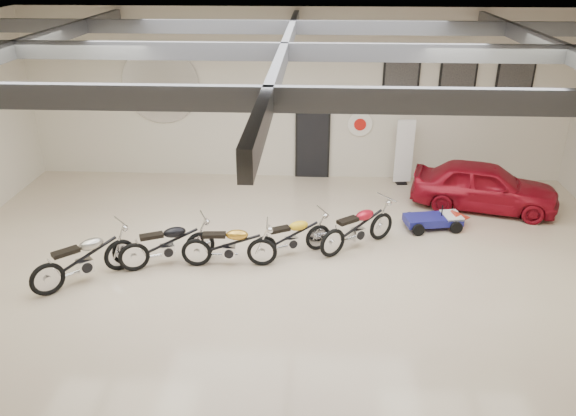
# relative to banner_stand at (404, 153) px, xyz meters

# --- Properties ---
(floor) EXTENTS (16.00, 12.00, 0.01)m
(floor) POSITION_rel_banner_stand_xyz_m (-3.20, -5.50, -0.97)
(floor) COLOR beige
(floor) RESTS_ON ground
(ceiling) EXTENTS (16.00, 12.00, 0.01)m
(ceiling) POSITION_rel_banner_stand_xyz_m (-3.20, -5.50, 4.03)
(ceiling) COLOR slate
(ceiling) RESTS_ON back_wall
(back_wall) EXTENTS (16.00, 0.02, 5.00)m
(back_wall) POSITION_rel_banner_stand_xyz_m (-3.20, 0.50, 1.53)
(back_wall) COLOR beige
(back_wall) RESTS_ON floor
(ceiling_beams) EXTENTS (15.80, 11.80, 0.32)m
(ceiling_beams) POSITION_rel_banner_stand_xyz_m (-3.20, -5.50, 3.78)
(ceiling_beams) COLOR #505157
(ceiling_beams) RESTS_ON ceiling
(door) EXTENTS (0.92, 0.08, 2.10)m
(door) POSITION_rel_banner_stand_xyz_m (-2.70, 0.45, 0.08)
(door) COLOR black
(door) RESTS_ON back_wall
(logo_plaque) EXTENTS (2.30, 0.06, 1.16)m
(logo_plaque) POSITION_rel_banner_stand_xyz_m (-7.20, 0.45, 1.83)
(logo_plaque) COLOR silver
(logo_plaque) RESTS_ON back_wall
(poster_left) EXTENTS (1.05, 0.08, 1.35)m
(poster_left) POSITION_rel_banner_stand_xyz_m (-0.20, 0.46, 2.13)
(poster_left) COLOR black
(poster_left) RESTS_ON back_wall
(poster_mid) EXTENTS (1.05, 0.08, 1.35)m
(poster_mid) POSITION_rel_banner_stand_xyz_m (1.40, 0.46, 2.13)
(poster_mid) COLOR black
(poster_mid) RESTS_ON back_wall
(poster_right) EXTENTS (1.05, 0.08, 1.35)m
(poster_right) POSITION_rel_banner_stand_xyz_m (3.00, 0.46, 2.13)
(poster_right) COLOR black
(poster_right) RESTS_ON back_wall
(oil_sign) EXTENTS (0.72, 0.10, 0.72)m
(oil_sign) POSITION_rel_banner_stand_xyz_m (-1.30, 0.45, 0.73)
(oil_sign) COLOR white
(oil_sign) RESTS_ON back_wall
(banner_stand) EXTENTS (0.55, 0.27, 1.95)m
(banner_stand) POSITION_rel_banner_stand_xyz_m (0.00, 0.00, 0.00)
(banner_stand) COLOR white
(banner_stand) RESTS_ON floor
(motorcycle_silver) EXTENTS (2.10, 2.02, 1.16)m
(motorcycle_silver) POSITION_rel_banner_stand_xyz_m (-7.40, -5.86, -0.40)
(motorcycle_silver) COLOR silver
(motorcycle_silver) RESTS_ON floor
(motorcycle_black) EXTENTS (2.17, 1.44, 1.08)m
(motorcycle_black) POSITION_rel_banner_stand_xyz_m (-5.84, -5.08, -0.43)
(motorcycle_black) COLOR silver
(motorcycle_black) RESTS_ON floor
(motorcycle_gold) EXTENTS (2.10, 0.77, 1.07)m
(motorcycle_gold) POSITION_rel_banner_stand_xyz_m (-4.46, -5.05, -0.44)
(motorcycle_gold) COLOR silver
(motorcycle_gold) RESTS_ON floor
(motorcycle_yellow) EXTENTS (2.01, 1.43, 1.02)m
(motorcycle_yellow) POSITION_rel_banner_stand_xyz_m (-3.11, -4.52, -0.47)
(motorcycle_yellow) COLOR silver
(motorcycle_yellow) RESTS_ON floor
(motorcycle_red) EXTENTS (2.10, 1.82, 1.11)m
(motorcycle_red) POSITION_rel_banner_stand_xyz_m (-1.58, -4.06, -0.42)
(motorcycle_red) COLOR silver
(motorcycle_red) RESTS_ON floor
(go_kart) EXTENTS (1.85, 1.08, 0.63)m
(go_kart) POSITION_rel_banner_stand_xyz_m (0.53, -2.92, -0.66)
(go_kart) COLOR navy
(go_kart) RESTS_ON floor
(vintage_car) EXTENTS (2.43, 4.06, 1.29)m
(vintage_car) POSITION_rel_banner_stand_xyz_m (1.95, -1.62, -0.33)
(vintage_car) COLOR maroon
(vintage_car) RESTS_ON floor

